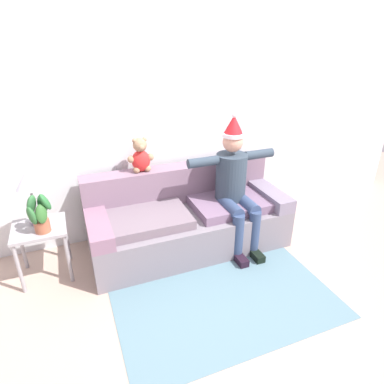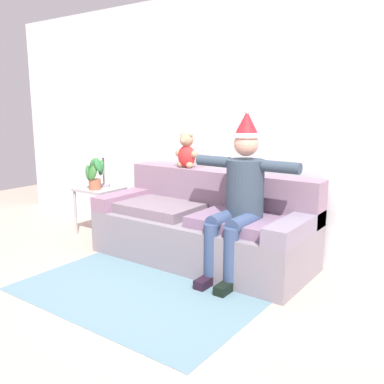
% 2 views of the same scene
% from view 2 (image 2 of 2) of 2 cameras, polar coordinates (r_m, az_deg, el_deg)
% --- Properties ---
extents(ground_plane, '(10.00, 10.00, 0.00)m').
position_cam_2_polar(ground_plane, '(3.64, -7.74, -13.41)').
color(ground_plane, tan).
extents(back_wall, '(7.00, 0.10, 2.70)m').
position_cam_2_polar(back_wall, '(4.55, 5.50, 9.24)').
color(back_wall, silver).
rests_on(back_wall, ground_plane).
extents(couch, '(2.19, 0.91, 0.87)m').
position_cam_2_polar(couch, '(4.27, 1.61, -4.72)').
color(couch, slate).
rests_on(couch, ground_plane).
extents(person_seated, '(1.02, 0.77, 1.52)m').
position_cam_2_polar(person_seated, '(3.77, 6.47, -0.19)').
color(person_seated, '#303E4C').
rests_on(person_seated, ground_plane).
extents(teddy_bear, '(0.29, 0.17, 0.38)m').
position_cam_2_polar(teddy_bear, '(4.59, -0.77, 5.43)').
color(teddy_bear, red).
rests_on(teddy_bear, couch).
extents(side_table, '(0.49, 0.46, 0.56)m').
position_cam_2_polar(side_table, '(5.21, -12.39, -0.48)').
color(side_table, '#9C999E').
rests_on(side_table, ground_plane).
extents(table_lamp, '(0.24, 0.24, 0.55)m').
position_cam_2_polar(table_lamp, '(5.20, -11.94, 5.42)').
color(table_lamp, gray).
rests_on(table_lamp, side_table).
extents(potted_plant, '(0.26, 0.25, 0.39)m').
position_cam_2_polar(potted_plant, '(5.06, -12.98, 2.44)').
color(potted_plant, '#A65B3F').
rests_on(potted_plant, side_table).
extents(area_rug, '(2.01, 1.15, 0.01)m').
position_cam_2_polar(area_rug, '(3.61, -8.22, -13.57)').
color(area_rug, slate).
rests_on(area_rug, ground_plane).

